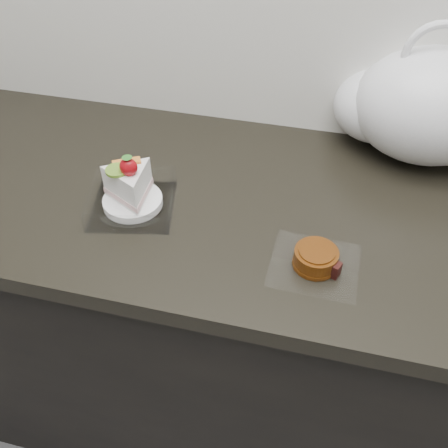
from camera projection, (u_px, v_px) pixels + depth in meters
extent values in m
cube|color=black|center=(262.00, 334.00, 1.37)|extent=(2.00, 0.60, 0.86)
cube|color=black|center=(274.00, 211.00, 1.06)|extent=(2.04, 0.64, 0.04)
cube|color=white|center=(133.00, 205.00, 1.04)|extent=(0.20, 0.20, 0.00)
cylinder|color=white|center=(133.00, 201.00, 1.04)|extent=(0.12, 0.12, 0.02)
ellipsoid|color=#AB0B16|center=(129.00, 167.00, 0.96)|extent=(0.04, 0.03, 0.04)
cone|color=#2D7223|center=(127.00, 159.00, 0.95)|extent=(0.02, 0.02, 0.01)
cylinder|color=olive|center=(117.00, 170.00, 0.97)|extent=(0.04, 0.04, 0.01)
cube|color=orange|center=(127.00, 162.00, 0.99)|extent=(0.06, 0.05, 0.01)
cube|color=white|center=(314.00, 265.00, 0.92)|extent=(0.17, 0.16, 0.00)
cylinder|color=#5E2D0B|center=(316.00, 258.00, 0.91)|extent=(0.09, 0.09, 0.03)
cylinder|color=#5E2D0B|center=(315.00, 263.00, 0.92)|extent=(0.10, 0.10, 0.01)
cylinder|color=#5E2D0B|center=(317.00, 251.00, 0.90)|extent=(0.08, 0.08, 0.00)
cube|color=black|center=(334.00, 269.00, 0.89)|extent=(0.03, 0.03, 0.03)
ellipsoid|color=white|center=(431.00, 107.00, 1.09)|extent=(0.35, 0.27, 0.26)
ellipsoid|color=white|center=(377.00, 106.00, 1.15)|extent=(0.20, 0.18, 0.17)
torus|color=white|center=(436.00, 54.00, 1.02)|extent=(0.14, 0.04, 0.14)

